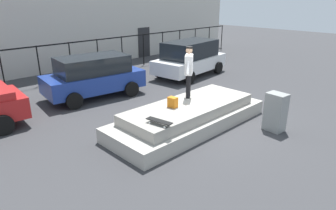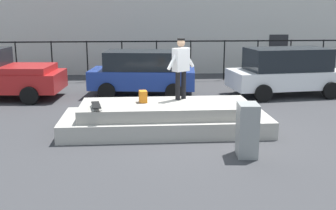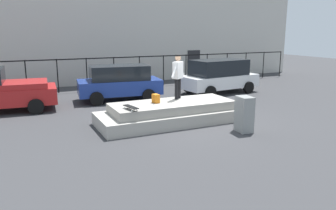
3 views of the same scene
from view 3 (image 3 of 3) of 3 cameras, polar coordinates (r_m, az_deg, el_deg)
ground_plane at (r=12.99m, az=4.71°, el=-2.59°), size 60.00×60.00×0.00m
concrete_ledge at (r=12.57m, az=0.75°, el=-1.40°), size 5.61×2.13×0.78m
skateboarder at (r=12.92m, az=1.70°, el=5.40°), size 0.85×0.67×1.71m
skateboard at (r=11.28m, az=-6.35°, el=-0.35°), size 0.33×0.80×0.12m
backpack at (r=12.32m, az=-2.09°, el=1.12°), size 0.23×0.30×0.32m
car_blue_hatchback_mid at (r=16.69m, az=-8.27°, el=3.92°), size 4.19×2.41×1.72m
car_white_hatchback_far at (r=18.69m, az=8.65°, el=4.98°), size 4.52×2.49×1.83m
utility_box at (r=11.66m, az=12.86°, el=-1.54°), size 0.49×0.64×1.22m
fence_row at (r=20.26m, az=-7.01°, el=6.43°), size 24.06×0.06×1.87m
warehouse_building at (r=25.52m, az=-11.18°, el=12.45°), size 28.99×7.58×6.84m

